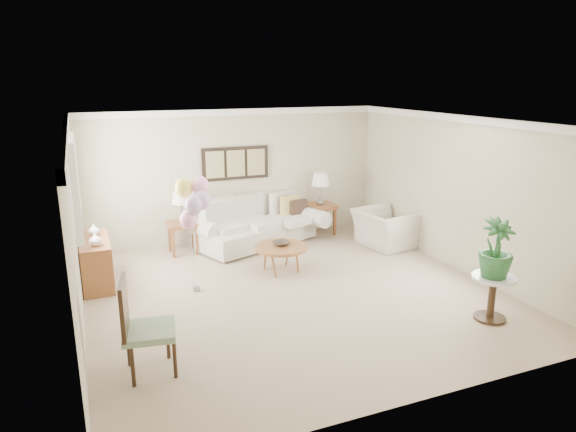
% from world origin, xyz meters
% --- Properties ---
extents(ground_plane, '(6.00, 6.00, 0.00)m').
position_xyz_m(ground_plane, '(0.00, 0.00, 0.00)').
color(ground_plane, tan).
extents(room_shell, '(6.04, 6.04, 2.60)m').
position_xyz_m(room_shell, '(-0.11, 0.09, 1.63)').
color(room_shell, beige).
rests_on(room_shell, ground).
extents(wall_art_triptych, '(1.35, 0.06, 0.65)m').
position_xyz_m(wall_art_triptych, '(0.00, 2.96, 1.55)').
color(wall_art_triptych, black).
rests_on(wall_art_triptych, ground).
extents(sofa, '(2.87, 1.72, 0.95)m').
position_xyz_m(sofa, '(0.25, 2.47, 0.37)').
color(sofa, beige).
rests_on(sofa, ground).
extents(end_table_left, '(0.55, 0.50, 0.60)m').
position_xyz_m(end_table_left, '(-1.20, 2.48, 0.50)').
color(end_table_left, brown).
rests_on(end_table_left, ground).
extents(end_table_right, '(0.59, 0.53, 0.64)m').
position_xyz_m(end_table_right, '(1.71, 2.63, 0.54)').
color(end_table_right, brown).
rests_on(end_table_right, ground).
extents(lamp_left, '(0.34, 0.34, 0.60)m').
position_xyz_m(lamp_left, '(-1.20, 2.48, 1.06)').
color(lamp_left, gray).
rests_on(lamp_left, end_table_left).
extents(lamp_right, '(0.38, 0.38, 0.66)m').
position_xyz_m(lamp_right, '(1.71, 2.63, 1.15)').
color(lamp_right, gray).
rests_on(lamp_right, end_table_right).
extents(coffee_table, '(0.90, 0.90, 0.45)m').
position_xyz_m(coffee_table, '(0.15, 0.90, 0.42)').
color(coffee_table, brown).
rests_on(coffee_table, ground).
extents(decor_bowl, '(0.32, 0.32, 0.07)m').
position_xyz_m(decor_bowl, '(0.16, 0.93, 0.49)').
color(decor_bowl, '#312820').
rests_on(decor_bowl, coffee_table).
extents(armchair, '(1.08, 1.19, 0.70)m').
position_xyz_m(armchair, '(2.52, 1.42, 0.35)').
color(armchair, beige).
rests_on(armchair, ground).
extents(side_table, '(0.58, 0.58, 0.63)m').
position_xyz_m(side_table, '(2.12, -1.84, 0.47)').
color(side_table, silver).
rests_on(side_table, ground).
extents(potted_plant, '(0.48, 0.48, 0.80)m').
position_xyz_m(potted_plant, '(2.09, -1.85, 1.03)').
color(potted_plant, '#1F4E23').
rests_on(potted_plant, side_table).
extents(accent_chair, '(0.63, 0.63, 1.13)m').
position_xyz_m(accent_chair, '(-2.40, -1.41, 0.59)').
color(accent_chair, gray).
rests_on(accent_chair, ground).
extents(credenza, '(0.46, 1.20, 0.74)m').
position_xyz_m(credenza, '(-2.76, 1.50, 0.37)').
color(credenza, brown).
rests_on(credenza, ground).
extents(vase_white, '(0.23, 0.23, 0.20)m').
position_xyz_m(vase_white, '(-2.74, 1.18, 0.84)').
color(vase_white, silver).
rests_on(vase_white, credenza).
extents(vase_sage, '(0.22, 0.22, 0.19)m').
position_xyz_m(vase_sage, '(-2.74, 1.74, 0.83)').
color(vase_sage, '#A2AF96').
rests_on(vase_sage, credenza).
extents(balloon_cluster, '(0.50, 0.52, 1.77)m').
position_xyz_m(balloon_cluster, '(-1.35, 0.61, 1.44)').
color(balloon_cluster, gray).
rests_on(balloon_cluster, ground).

